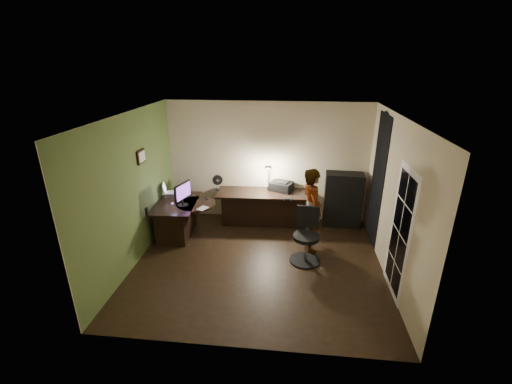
# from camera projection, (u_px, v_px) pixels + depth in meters

# --- Properties ---
(floor) EXTENTS (4.50, 4.00, 0.01)m
(floor) POSITION_uv_depth(u_px,v_px,m) (258.00, 263.00, 6.34)
(floor) COLOR black
(floor) RESTS_ON ground
(ceiling) EXTENTS (4.50, 4.00, 0.01)m
(ceiling) POSITION_uv_depth(u_px,v_px,m) (258.00, 116.00, 5.35)
(ceiling) COLOR silver
(ceiling) RESTS_ON floor
(wall_back) EXTENTS (4.50, 0.01, 2.70)m
(wall_back) POSITION_uv_depth(u_px,v_px,m) (267.00, 162.00, 7.70)
(wall_back) COLOR #C0B08E
(wall_back) RESTS_ON floor
(wall_front) EXTENTS (4.50, 0.01, 2.70)m
(wall_front) POSITION_uv_depth(u_px,v_px,m) (241.00, 260.00, 3.99)
(wall_front) COLOR #C0B08E
(wall_front) RESTS_ON floor
(wall_left) EXTENTS (0.01, 4.00, 2.70)m
(wall_left) POSITION_uv_depth(u_px,v_px,m) (132.00, 191.00, 6.07)
(wall_left) COLOR #C0B08E
(wall_left) RESTS_ON floor
(wall_right) EXTENTS (0.01, 4.00, 2.70)m
(wall_right) POSITION_uv_depth(u_px,v_px,m) (394.00, 201.00, 5.62)
(wall_right) COLOR #C0B08E
(wall_right) RESTS_ON floor
(green_wall_overlay) EXTENTS (0.00, 4.00, 2.70)m
(green_wall_overlay) POSITION_uv_depth(u_px,v_px,m) (133.00, 191.00, 6.07)
(green_wall_overlay) COLOR #4A5E2A
(green_wall_overlay) RESTS_ON floor
(arched_doorway) EXTENTS (0.01, 0.90, 2.60)m
(arched_doorway) POSITION_uv_depth(u_px,v_px,m) (378.00, 181.00, 6.70)
(arched_doorway) COLOR black
(arched_doorway) RESTS_ON floor
(french_door) EXTENTS (0.02, 0.92, 2.10)m
(french_door) POSITION_uv_depth(u_px,v_px,m) (400.00, 233.00, 5.22)
(french_door) COLOR white
(french_door) RESTS_ON floor
(framed_picture) EXTENTS (0.04, 0.30, 0.25)m
(framed_picture) POSITION_uv_depth(u_px,v_px,m) (141.00, 157.00, 6.30)
(framed_picture) COLOR black
(framed_picture) RESTS_ON wall_left
(desk_left) EXTENTS (0.86, 1.34, 0.75)m
(desk_left) POSITION_uv_depth(u_px,v_px,m) (178.00, 219.00, 7.23)
(desk_left) COLOR black
(desk_left) RESTS_ON floor
(desk_right) EXTENTS (2.07, 0.80, 0.77)m
(desk_right) POSITION_uv_depth(u_px,v_px,m) (263.00, 208.00, 7.71)
(desk_right) COLOR black
(desk_right) RESTS_ON floor
(cabinet) EXTENTS (0.84, 0.45, 1.22)m
(cabinet) POSITION_uv_depth(u_px,v_px,m) (343.00, 200.00, 7.59)
(cabinet) COLOR black
(cabinet) RESTS_ON floor
(laptop_stand) EXTENTS (0.27, 0.24, 0.10)m
(laptop_stand) POSITION_uv_depth(u_px,v_px,m) (171.00, 195.00, 7.35)
(laptop_stand) COLOR silver
(laptop_stand) RESTS_ON desk_left
(laptop) EXTENTS (0.35, 0.34, 0.20)m
(laptop) POSITION_uv_depth(u_px,v_px,m) (170.00, 188.00, 7.30)
(laptop) COLOR silver
(laptop) RESTS_ON laptop_stand
(monitor) EXTENTS (0.25, 0.53, 0.35)m
(monitor) POSITION_uv_depth(u_px,v_px,m) (182.00, 197.00, 6.89)
(monitor) COLOR black
(monitor) RESTS_ON desk_left
(mouse) EXTENTS (0.08, 0.10, 0.03)m
(mouse) POSITION_uv_depth(u_px,v_px,m) (172.00, 203.00, 7.00)
(mouse) COLOR silver
(mouse) RESTS_ON desk_left
(phone) EXTENTS (0.12, 0.16, 0.01)m
(phone) POSITION_uv_depth(u_px,v_px,m) (206.00, 198.00, 7.29)
(phone) COLOR black
(phone) RESTS_ON desk_left
(pen) EXTENTS (0.04, 0.15, 0.01)m
(pen) POSITION_uv_depth(u_px,v_px,m) (176.00, 203.00, 7.03)
(pen) COLOR black
(pen) RESTS_ON desk_left
(speaker) EXTENTS (0.07, 0.07, 0.16)m
(speaker) POSITION_uv_depth(u_px,v_px,m) (147.00, 212.00, 6.47)
(speaker) COLOR black
(speaker) RESTS_ON desk_left
(notepad) EXTENTS (0.23, 0.26, 0.01)m
(notepad) POSITION_uv_depth(u_px,v_px,m) (203.00, 208.00, 6.80)
(notepad) COLOR silver
(notepad) RESTS_ON desk_left
(desk_fan) EXTENTS (0.26, 0.21, 0.35)m
(desk_fan) POSITION_uv_depth(u_px,v_px,m) (218.00, 182.00, 7.64)
(desk_fan) COLOR black
(desk_fan) RESTS_ON desk_right
(headphones) EXTENTS (0.18, 0.08, 0.08)m
(headphones) POSITION_uv_depth(u_px,v_px,m) (287.00, 199.00, 7.10)
(headphones) COLOR #16699C
(headphones) RESTS_ON desk_right
(printer) EXTENTS (0.57, 0.51, 0.21)m
(printer) POSITION_uv_depth(u_px,v_px,m) (281.00, 186.00, 7.65)
(printer) COLOR black
(printer) RESTS_ON desk_right
(desk_lamp) EXTENTS (0.25, 0.33, 0.64)m
(desk_lamp) POSITION_uv_depth(u_px,v_px,m) (269.00, 176.00, 7.62)
(desk_lamp) COLOR black
(desk_lamp) RESTS_ON desk_right
(office_chair) EXTENTS (0.63, 0.63, 1.02)m
(office_chair) POSITION_uv_depth(u_px,v_px,m) (306.00, 237.00, 6.22)
(office_chair) COLOR black
(office_chair) RESTS_ON floor
(person) EXTENTS (0.57, 0.69, 1.67)m
(person) POSITION_uv_depth(u_px,v_px,m) (311.00, 211.00, 6.51)
(person) COLOR #D8A88C
(person) RESTS_ON floor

